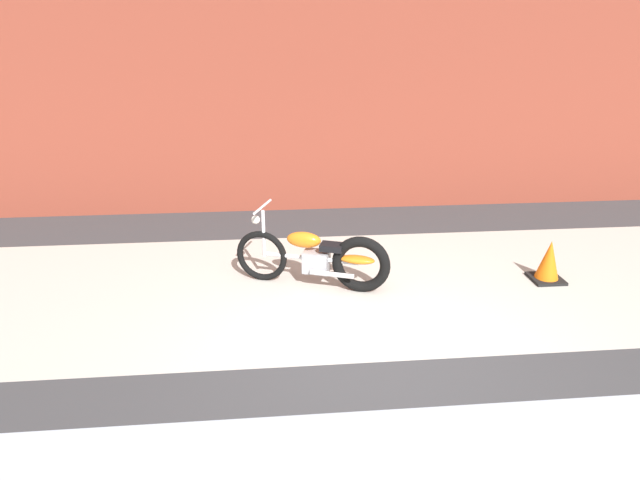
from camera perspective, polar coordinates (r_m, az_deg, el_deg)
ground_plane at (r=5.44m, az=5.98°, el=-12.80°), size 80.00×80.00×0.00m
sidewalk_slab at (r=6.93m, az=3.25°, el=-4.74°), size 36.00×3.50×0.01m
brick_building_wall at (r=9.69m, az=0.47°, el=16.61°), size 36.00×0.50×4.51m
motorcycle_orange at (r=6.70m, az=0.24°, el=-1.93°), size 1.92×0.89×1.03m
traffic_cone at (r=7.55m, az=23.12°, el=-2.23°), size 0.40×0.40×0.55m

